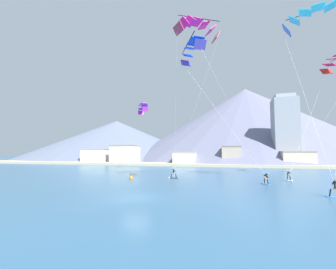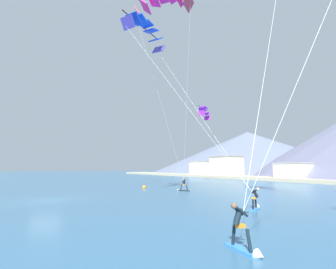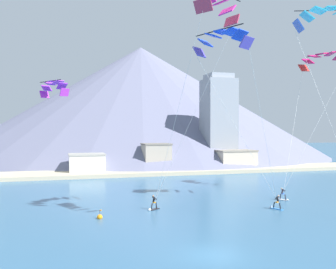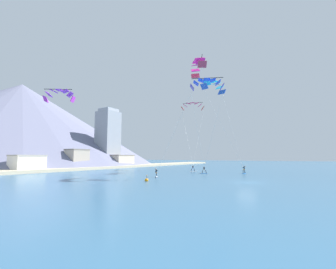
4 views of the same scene
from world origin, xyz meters
name	(u,v)px [view 3 (image 3 of 4)]	position (x,y,z in m)	size (l,w,h in m)	color
ground_plane	(210,255)	(0.00, 0.00, 0.00)	(400.00, 400.00, 0.00)	#336084
kitesurfer_near_lead	(153,206)	(-0.39, 15.56, 0.45)	(1.63, 1.36, 1.67)	black
kitesurfer_near_trail	(284,197)	(16.83, 16.49, 0.45)	(0.83, 1.78, 1.65)	white
kitesurfer_mid_center	(275,205)	(12.98, 12.36, 0.45)	(1.05, 1.76, 1.63)	#337FDB
parafoil_kite_near_lead	(217,6)	(4.60, 9.49, 21.02)	(7.76, 8.73, 20.86)	#B1334E
parafoil_kite_near_trail	(323,60)	(26.21, 21.24, 19.01)	(11.64, 7.89, 18.81)	red
parafoil_kite_mid_center	(222,40)	(4.30, 7.53, 17.17)	(10.72, 7.63, 16.81)	#4C3FB4
parafoil_kite_far_left	(330,17)	(20.01, 12.15, 21.97)	(8.51, 9.42, 21.75)	#204BB5
parafoil_kite_distant_high_outer	(54,87)	(-11.00, 29.32, 14.81)	(4.07, 5.16, 2.24)	#BE2FC5
race_marker_buoy	(100,217)	(-6.43, 13.07, 0.16)	(0.56, 0.56, 1.02)	orange
shoreline_strip	(114,173)	(0.00, 49.39, 0.35)	(180.00, 10.00, 0.70)	#BCAD8E
shore_building_promenade_mid	(235,160)	(27.01, 50.93, 2.25)	(8.55, 5.97, 4.47)	beige
shore_building_quay_east	(156,158)	(9.28, 52.06, 3.03)	(5.83, 5.04, 6.04)	#A89E8E
shore_building_quay_west	(87,164)	(-5.14, 51.38, 2.10)	(7.05, 5.64, 4.17)	silver
highrise_tower	(218,122)	(25.53, 56.57, 10.76)	(7.00, 7.00, 21.94)	gray
mountain_peak_central_summit	(141,101)	(17.93, 108.95, 19.46)	(128.24, 128.24, 38.92)	slate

